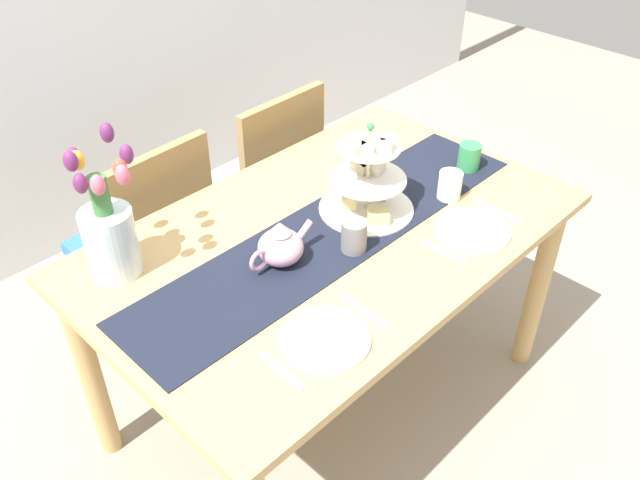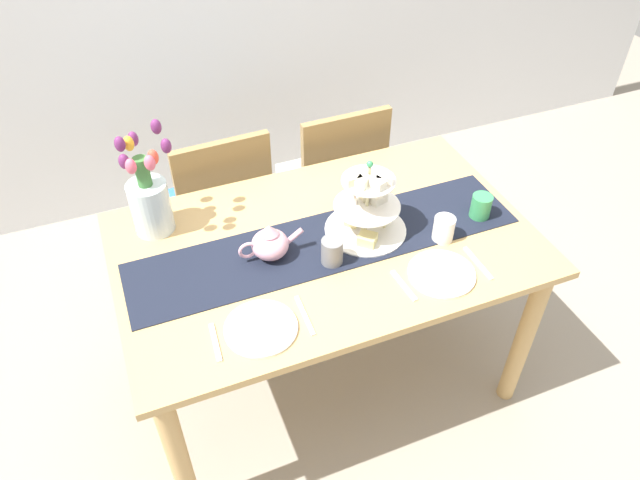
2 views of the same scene
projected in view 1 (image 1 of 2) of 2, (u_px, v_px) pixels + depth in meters
The scene contains 17 objects.
ground_plane at pixel (329, 398), 2.50m from camera, with size 8.00×8.00×0.00m, color gray.
dining_table at pixel (331, 261), 2.10m from camera, with size 1.50×0.94×0.78m.
chair_left at pixel (150, 240), 2.45m from camera, with size 0.44×0.44×0.91m.
chair_right at pixel (265, 181), 2.77m from camera, with size 0.43×0.43×0.91m.
table_runner at pixel (334, 232), 2.02m from camera, with size 1.43×0.32×0.00m, color black.
tiered_cake_stand at pixel (368, 182), 2.05m from camera, with size 0.30×0.30×0.30m.
teapot at pixel (280, 246), 1.87m from camera, with size 0.24×0.13×0.14m.
tulip_vase at pixel (109, 230), 1.79m from camera, with size 0.18×0.23×0.42m.
dinner_plate_left at pixel (325, 339), 1.66m from camera, with size 0.23×0.23×0.01m, color white.
fork_left at pixel (282, 371), 1.58m from camera, with size 0.02×0.15×0.01m, color silver.
knife_left at pixel (364, 311), 1.75m from camera, with size 0.01×0.17×0.01m, color silver.
dinner_plate_right at pixel (473, 230), 2.03m from camera, with size 0.23×0.23×0.01m, color white.
fork_right at pixel (444, 251), 1.95m from camera, with size 0.02×0.15×0.01m, color silver.
knife_right at pixel (499, 211), 2.11m from camera, with size 0.01×0.17×0.01m, color silver.
mug_grey at pixel (354, 236), 1.92m from camera, with size 0.08×0.08×0.10m, color slate.
mug_white_text at pixel (450, 186), 2.14m from camera, with size 0.08×0.08×0.10m, color white.
mug_orange at pixel (469, 157), 2.29m from camera, with size 0.08×0.08×0.10m, color #389356.
Camera 1 is at (-1.19, -1.12, 1.99)m, focal length 37.54 mm.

